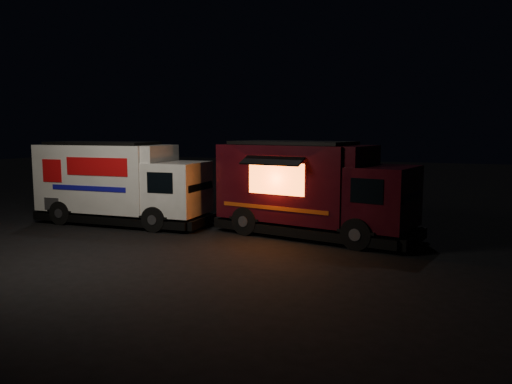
% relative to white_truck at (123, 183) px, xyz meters
% --- Properties ---
extents(ground, '(80.00, 80.00, 0.00)m').
position_rel_white_truck_xyz_m(ground, '(3.23, -1.33, -1.42)').
color(ground, black).
rests_on(ground, ground).
extents(white_truck, '(6.36, 2.38, 2.85)m').
position_rel_white_truck_xyz_m(white_truck, '(0.00, 0.00, 0.00)').
color(white_truck, white).
rests_on(white_truck, ground).
extents(red_truck, '(6.59, 3.45, 2.91)m').
position_rel_white_truck_xyz_m(red_truck, '(6.77, 0.46, 0.03)').
color(red_truck, '#380A11').
rests_on(red_truck, ground).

